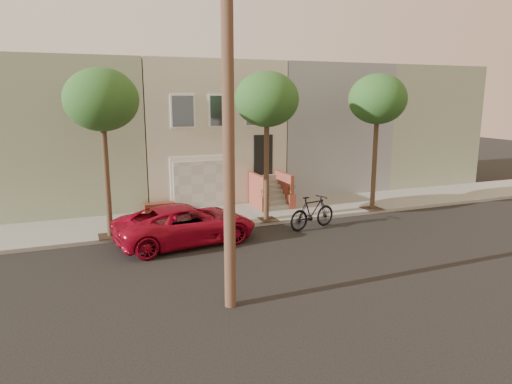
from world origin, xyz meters
name	(u,v)px	position (x,y,z in m)	size (l,w,h in m)	color
ground	(283,254)	(0.00, 0.00, 0.00)	(90.00, 90.00, 0.00)	black
sidewalk	(234,215)	(0.00, 5.35, 0.07)	(40.00, 3.70, 0.15)	gray
house_row	(199,129)	(0.00, 11.19, 3.64)	(33.10, 11.70, 7.00)	#BDB6A1
tree_left	(102,101)	(-5.50, 3.90, 5.26)	(2.70, 2.57, 6.30)	#2D2116
tree_mid	(267,100)	(1.00, 3.90, 5.26)	(2.70, 2.57, 6.30)	#2D2116
tree_right	(378,100)	(6.50, 3.90, 5.26)	(2.70, 2.57, 6.30)	#2D2116
pickup_truck	(186,224)	(-2.86, 2.44, 0.74)	(2.45, 5.31, 1.48)	maroon
motorcycle	(312,212)	(2.44, 2.39, 0.70)	(0.66, 2.34, 1.41)	black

